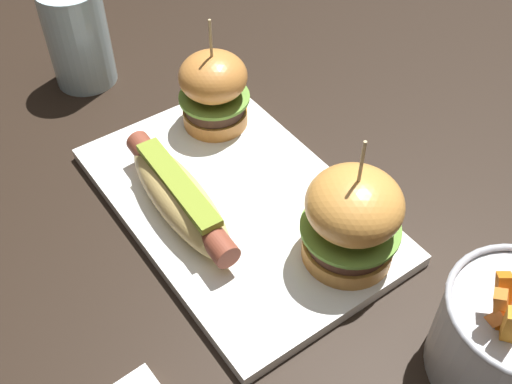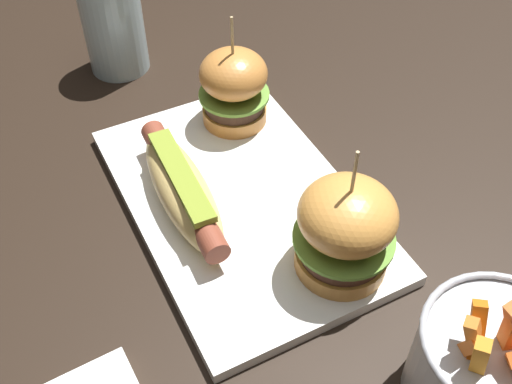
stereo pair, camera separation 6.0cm
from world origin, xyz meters
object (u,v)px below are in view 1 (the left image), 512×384
object	(u,v)px
hot_dog	(179,196)
water_glass	(78,37)
platter_main	(237,203)
slider_right	(352,219)
slider_left	(214,90)
fries_bucket	(512,338)

from	to	relation	value
hot_dog	water_glass	size ratio (longest dim) A/B	1.51
water_glass	hot_dog	bearing A→B (deg)	-5.08
platter_main	slider_right	distance (m)	0.14
slider_right	slider_left	bearing A→B (deg)	178.83
platter_main	slider_left	world-z (taller)	slider_left
hot_dog	water_glass	xyz separation A→B (m)	(-0.29, 0.03, 0.03)
platter_main	water_glass	world-z (taller)	water_glass
slider_left	hot_dog	bearing A→B (deg)	-46.82
platter_main	water_glass	xyz separation A→B (m)	(-0.31, -0.03, 0.06)
slider_right	water_glass	bearing A→B (deg)	-169.78
slider_left	water_glass	xyz separation A→B (m)	(-0.19, -0.08, 0.00)
slider_left	water_glass	size ratio (longest dim) A/B	1.07
slider_right	fries_bucket	size ratio (longest dim) A/B	1.00
slider_left	slider_right	xyz separation A→B (m)	(0.24, -0.00, 0.00)
slider_right	fries_bucket	distance (m)	0.17
hot_dog	slider_right	bearing A→B (deg)	36.38
platter_main	slider_right	size ratio (longest dim) A/B	2.38
slider_left	slider_right	size ratio (longest dim) A/B	0.94
slider_right	water_glass	world-z (taller)	slider_right
hot_dog	slider_right	size ratio (longest dim) A/B	1.34
slider_left	platter_main	bearing A→B (deg)	-22.92
hot_dog	slider_right	world-z (taller)	slider_right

